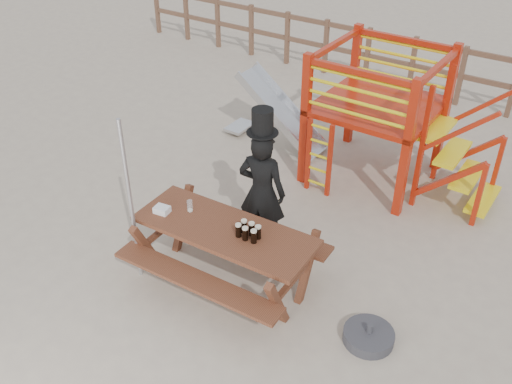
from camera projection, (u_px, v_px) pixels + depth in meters
ground at (227, 297)px, 6.91m from camera, size 60.00×60.00×0.00m
back_fence at (437, 64)px, 11.31m from camera, size 15.09×0.09×1.20m
playground_fort at (372, 113)px, 8.71m from camera, size 4.71×1.84×2.10m
picnic_table at (225, 249)px, 6.84m from camera, size 2.26×1.61×0.85m
man_with_hat at (262, 189)px, 7.24m from camera, size 0.70×0.54×2.03m
metal_pole at (131, 203)px, 6.65m from camera, size 0.05×0.05×2.19m
parasol_base at (369, 336)px, 6.31m from camera, size 0.57×0.57×0.24m
paper_bag at (162, 210)px, 6.91m from camera, size 0.20×0.16×0.08m
stout_pints at (249, 231)px, 6.48m from camera, size 0.28×0.18×0.17m
empty_glasses at (190, 206)px, 6.92m from camera, size 0.07×0.07×0.15m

